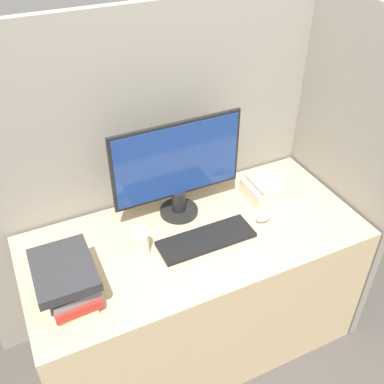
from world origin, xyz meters
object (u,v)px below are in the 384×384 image
coffee_cup (140,242)px  monitor (178,169)px  keyboard (206,239)px  mouse (263,219)px  book_stack (68,279)px  desk_telephone (264,189)px

coffee_cup → monitor: bearing=34.6°
keyboard → mouse: (0.31, 0.00, 0.00)m
book_stack → desk_telephone: size_ratio=1.60×
monitor → keyboard: (0.03, -0.24, -0.24)m
coffee_cup → keyboard: bearing=-11.7°
coffee_cup → desk_telephone: bearing=8.7°
monitor → book_stack: bearing=-154.7°
keyboard → book_stack: (-0.62, -0.04, 0.08)m
mouse → book_stack: size_ratio=0.25×
mouse → coffee_cup: 0.60m
coffee_cup → book_stack: size_ratio=0.39×
book_stack → desk_telephone: 1.06m
book_stack → keyboard: bearing=3.9°
keyboard → book_stack: bearing=-176.1°
keyboard → coffee_cup: size_ratio=3.82×
mouse → book_stack: book_stack is taller
monitor → coffee_cup: bearing=-145.4°
book_stack → desk_telephone: bearing=11.5°
coffee_cup → desk_telephone: same height
keyboard → mouse: 0.31m
mouse → book_stack: bearing=-177.1°
mouse → book_stack: (-0.93, -0.05, 0.07)m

